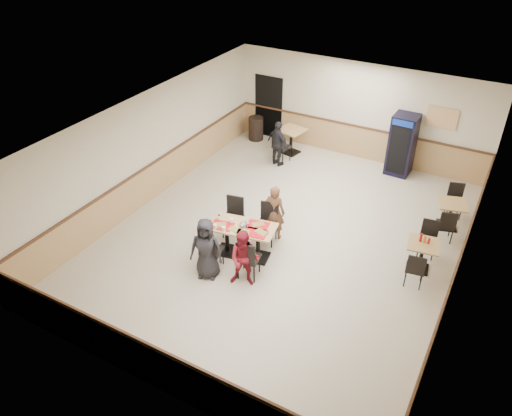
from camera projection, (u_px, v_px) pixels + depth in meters
The scene contains 20 objects.
ground at pixel (285, 237), 12.29m from camera, with size 10.00×10.00×0.00m, color beige.
room_shell at pixel (389, 189), 13.11m from camera, with size 10.00×10.00×10.00m.
main_table at pixel (242, 236), 11.42m from camera, with size 1.64×1.03×0.82m.
main_chairs at pixel (240, 236), 11.45m from camera, with size 1.66×2.00×1.03m.
diner_woman_left at pixel (206, 249), 10.72m from camera, with size 0.72×0.47×1.47m, color black.
diner_woman_right at pixel (244, 259), 10.52m from camera, with size 0.66×0.51×1.35m, color maroon.
diner_man_opposite at pixel (274, 212), 11.94m from camera, with size 0.52×0.34×1.43m, color brown.
lone_diner at pixel (278, 144), 15.05m from camera, with size 0.83×0.35×1.42m, color black.
tabletop_clutter at pixel (241, 227), 11.22m from camera, with size 1.36×0.84×0.12m.
side_table_near at pixel (422, 252), 11.03m from camera, with size 0.75×0.75×0.71m.
side_table_near_chair_south at pixel (415, 268), 10.63m from camera, with size 0.42×0.42×0.90m, color black, non-canonical shape.
side_table_near_chair_north at pixel (428, 239), 11.46m from camera, with size 0.42×0.42×0.90m, color black, non-canonical shape.
side_table_far at pixel (451, 211), 12.39m from camera, with size 0.84×0.84×0.72m.
side_table_far_chair_south at pixel (446, 224), 11.98m from camera, with size 0.42×0.42×0.92m, color black, non-canonical shape.
side_table_far_chair_north at pixel (455, 201), 12.82m from camera, with size 0.42×0.42×0.92m, color black, non-canonical shape.
condiment_caddy at pixel (424, 239), 10.90m from camera, with size 0.23×0.06×0.20m.
back_table at pixel (291, 137), 15.82m from camera, with size 0.90×0.90×0.82m.
back_table_chair_lone at pixel (282, 146), 15.35m from camera, with size 0.48×0.48×1.04m, color black, non-canonical shape.
pepsi_cooler at pixel (402, 145), 14.53m from camera, with size 0.71×0.72×1.83m.
trash_bin at pixel (256, 128), 16.76m from camera, with size 0.50×0.50×0.78m, color black.
Camera 1 is at (4.19, -8.98, 7.34)m, focal length 35.00 mm.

